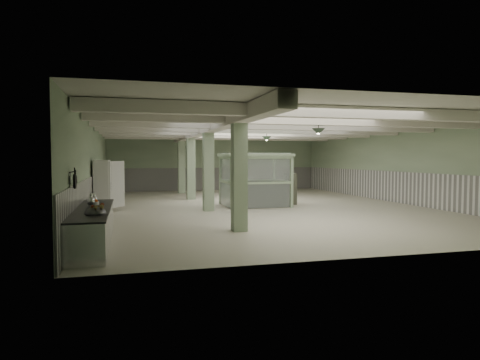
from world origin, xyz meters
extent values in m
plane|color=beige|center=(0.00, 0.00, 0.00)|extent=(20.00, 20.00, 0.00)
cube|color=silver|center=(0.00, 0.00, 3.60)|extent=(14.00, 20.00, 0.02)
cube|color=#A6BE98|center=(0.00, 10.00, 1.80)|extent=(14.00, 0.02, 3.60)
cube|color=#A6BE98|center=(0.00, -10.00, 1.80)|extent=(14.00, 0.02, 3.60)
cube|color=#A6BE98|center=(-7.00, 0.00, 1.80)|extent=(0.02, 20.00, 3.60)
cube|color=#A6BE98|center=(7.00, 0.00, 1.80)|extent=(0.02, 20.00, 3.60)
cube|color=white|center=(-6.97, 0.00, 0.75)|extent=(0.05, 19.90, 1.50)
cube|color=white|center=(6.97, 0.00, 0.75)|extent=(0.05, 19.90, 1.50)
cube|color=white|center=(0.00, 9.97, 0.75)|extent=(13.90, 0.05, 1.50)
cube|color=white|center=(-2.50, 0.00, 3.38)|extent=(0.45, 19.90, 0.40)
cube|color=white|center=(0.00, -7.50, 3.42)|extent=(13.90, 0.35, 0.32)
cube|color=white|center=(0.00, -5.00, 3.42)|extent=(13.90, 0.35, 0.32)
cube|color=white|center=(0.00, -2.50, 3.42)|extent=(13.90, 0.35, 0.32)
cube|color=white|center=(0.00, 0.00, 3.42)|extent=(13.90, 0.35, 0.32)
cube|color=white|center=(0.00, 2.50, 3.42)|extent=(13.90, 0.35, 0.32)
cube|color=white|center=(0.00, 5.00, 3.42)|extent=(13.90, 0.35, 0.32)
cube|color=white|center=(0.00, 7.50, 3.42)|extent=(13.90, 0.35, 0.32)
cube|color=#9AB18F|center=(-2.50, -6.00, 1.80)|extent=(0.42, 0.42, 3.60)
cube|color=#9AB18F|center=(-2.50, -1.00, 1.80)|extent=(0.42, 0.42, 3.60)
cube|color=#9AB18F|center=(-2.50, 4.00, 1.80)|extent=(0.42, 0.42, 3.60)
cube|color=#9AB18F|center=(-2.50, 8.00, 1.80)|extent=(0.42, 0.42, 3.60)
cylinder|color=black|center=(-6.93, -7.60, 1.85)|extent=(0.02, 1.20, 0.02)
cone|color=#2E3E2F|center=(0.50, -5.00, 3.05)|extent=(0.44, 0.44, 0.22)
cone|color=#2E3E2F|center=(0.50, 0.50, 3.05)|extent=(0.44, 0.44, 0.22)
cone|color=#2E3E2F|center=(0.50, 5.50, 3.05)|extent=(0.44, 0.44, 0.22)
cube|color=silver|center=(-6.54, -7.00, 0.44)|extent=(0.81, 4.79, 0.88)
cube|color=black|center=(-6.54, -7.00, 0.89)|extent=(0.85, 4.83, 0.04)
cylinder|color=#B2B2B7|center=(-6.57, -6.13, 0.94)|extent=(0.31, 0.31, 0.09)
cylinder|color=black|center=(-6.88, -7.67, 1.63)|extent=(0.05, 0.34, 0.34)
cylinder|color=black|center=(-6.88, -7.51, 1.63)|extent=(0.04, 0.28, 0.28)
cube|color=silver|center=(-6.65, -0.78, 0.99)|extent=(0.54, 2.16, 1.98)
cube|color=silver|center=(-6.35, -1.27, 0.99)|extent=(0.06, 0.81, 1.88)
cube|color=silver|center=(-6.23, -0.19, 0.99)|extent=(0.55, 0.67, 1.88)
cube|color=silver|center=(-6.31, -1.27, 0.99)|extent=(0.02, 0.05, 0.30)
cube|color=silver|center=(-6.31, -0.28, 0.99)|extent=(0.02, 0.05, 0.30)
cube|color=#A7C19A|center=(-1.47, -0.86, 1.12)|extent=(0.12, 0.12, 2.23)
cube|color=#A7C19A|center=(-1.48, 1.38, 1.12)|extent=(0.12, 0.12, 2.23)
cube|color=#A7C19A|center=(1.21, -0.84, 1.12)|extent=(0.12, 0.12, 2.23)
cube|color=#A7C19A|center=(1.20, 1.39, 1.12)|extent=(0.12, 0.12, 2.23)
cube|color=#A7C19A|center=(-0.14, 0.27, 2.29)|extent=(2.94, 2.50, 0.12)
cube|color=silver|center=(-0.13, -0.85, 0.55)|extent=(2.48, 0.07, 1.05)
cube|color=silver|center=(-0.13, -0.85, 1.78)|extent=(2.48, 0.07, 1.22)
cube|color=silver|center=(-0.14, 1.38, 0.55)|extent=(2.48, 0.07, 1.05)
cube|color=silver|center=(-0.14, 1.38, 1.78)|extent=(2.48, 0.07, 1.22)
cube|color=silver|center=(-1.48, 0.26, 0.55)|extent=(0.07, 2.03, 1.05)
cube|color=silver|center=(-1.48, 0.26, 1.78)|extent=(0.07, 2.03, 1.22)
cube|color=silver|center=(1.20, 0.27, 0.55)|extent=(0.07, 2.03, 1.05)
cube|color=silver|center=(1.20, 0.27, 1.78)|extent=(0.07, 2.03, 1.22)
cube|color=#565849|center=(1.68, 0.50, 0.72)|extent=(0.56, 0.73, 1.45)
camera|label=1|loc=(-5.69, -18.21, 2.18)|focal=32.00mm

